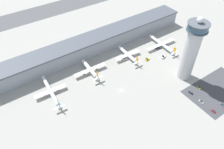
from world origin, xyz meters
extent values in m
plane|color=#9E9B93|center=(0.00, 0.00, 0.00)|extent=(1000.00, 1000.00, 0.00)
cube|color=#9399A3|center=(0.00, 70.00, 8.63)|extent=(266.64, 22.00, 17.26)
cube|color=#4C515B|center=(0.00, 70.00, 18.06)|extent=(266.64, 25.00, 1.60)
cube|color=#515154|center=(0.00, 194.91, 0.00)|extent=(399.95, 44.00, 0.01)
cylinder|color=#BCBCC1|center=(64.69, -19.49, 26.93)|extent=(13.66, 13.66, 53.85)
cylinder|color=#565B66|center=(64.69, -19.49, 54.25)|extent=(19.21, 19.21, 0.80)
cylinder|color=#334C60|center=(64.69, -19.49, 57.51)|extent=(17.67, 17.67, 5.71)
cylinder|color=#565B66|center=(64.69, -19.49, 60.86)|extent=(19.21, 19.21, 1.00)
sphere|color=white|center=(64.69, -19.49, 64.18)|extent=(5.64, 5.64, 5.64)
cube|color=#424247|center=(77.38, -53.06, 0.00)|extent=(64.00, 40.00, 0.01)
cylinder|color=silver|center=(-57.89, 33.27, 4.12)|extent=(5.36, 37.71, 3.49)
cone|color=silver|center=(-56.87, 53.61, 4.12)|extent=(3.64, 3.31, 3.49)
cone|color=silver|center=(-58.93, 12.41, 4.12)|extent=(3.35, 4.34, 3.14)
cube|color=silver|center=(-57.85, 34.02, 3.51)|extent=(30.76, 5.92, 0.44)
cylinder|color=#A8A8B2|center=(-64.21, 35.34, 2.45)|extent=(2.11, 3.93, 1.92)
cylinder|color=#A8A8B2|center=(-51.39, 34.70, 2.45)|extent=(2.11, 3.93, 1.92)
cube|color=#197FB2|center=(-58.97, 11.57, 8.65)|extent=(0.44, 2.81, 5.58)
cube|color=silver|center=(-58.99, 11.17, 4.47)|extent=(9.86, 2.49, 0.24)
cylinder|color=black|center=(-57.01, 50.84, 1.19)|extent=(0.28, 0.28, 2.37)
cylinder|color=black|center=(-55.45, 33.10, 1.19)|extent=(0.28, 0.28, 2.37)
cylinder|color=black|center=(-60.33, 33.34, 1.19)|extent=(0.28, 0.28, 2.37)
cylinder|color=white|center=(-12.17, 38.50, 4.64)|extent=(4.75, 24.68, 3.94)
cone|color=white|center=(-11.70, 52.54, 4.64)|extent=(4.05, 3.67, 3.94)
cone|color=white|center=(-12.65, 23.86, 4.64)|extent=(3.70, 4.84, 3.54)
cube|color=white|center=(-12.15, 38.99, 3.95)|extent=(35.66, 5.58, 0.44)
cylinder|color=#A8A8B2|center=(-19.58, 40.24, 2.76)|extent=(2.31, 4.40, 2.16)
cylinder|color=#A8A8B2|center=(-4.66, 39.74, 2.76)|extent=(2.31, 4.40, 2.16)
cube|color=orange|center=(-12.68, 22.92, 9.75)|extent=(0.39, 2.81, 6.30)
cube|color=white|center=(-12.70, 22.52, 5.03)|extent=(11.08, 2.36, 0.24)
cylinder|color=black|center=(-11.80, 49.57, 1.33)|extent=(0.28, 0.28, 2.67)
cylinder|color=black|center=(-9.42, 38.10, 1.33)|extent=(0.28, 0.28, 2.67)
cylinder|color=black|center=(-14.93, 38.28, 1.33)|extent=(0.28, 0.28, 2.67)
cylinder|color=white|center=(35.20, 36.25, 4.51)|extent=(4.19, 26.94, 3.53)
cone|color=white|center=(35.57, 51.27, 4.51)|extent=(3.61, 3.26, 3.53)
cone|color=white|center=(34.82, 20.71, 4.51)|extent=(3.28, 4.31, 3.18)
cube|color=white|center=(35.22, 36.79, 3.89)|extent=(31.55, 5.17, 0.44)
cylinder|color=#A8A8B2|center=(28.64, 37.95, 2.82)|extent=(2.04, 3.93, 1.94)
cylinder|color=#A8A8B2|center=(41.84, 37.63, 2.82)|extent=(2.04, 3.93, 1.94)
cube|color=orange|center=(34.80, 19.86, 9.10)|extent=(0.37, 2.81, 5.65)
cube|color=white|center=(34.79, 19.46, 4.86)|extent=(9.93, 2.24, 0.24)
cylinder|color=black|center=(35.50, 48.48, 1.37)|extent=(0.28, 0.28, 2.74)
cylinder|color=black|center=(37.67, 35.93, 1.37)|extent=(0.28, 0.28, 2.74)
cylinder|color=black|center=(32.73, 36.05, 1.37)|extent=(0.28, 0.28, 2.74)
cylinder|color=white|center=(81.15, 30.40, 4.03)|extent=(4.51, 35.48, 3.51)
cone|color=white|center=(81.69, 49.67, 4.03)|extent=(3.60, 3.26, 3.51)
cone|color=white|center=(80.60, 10.60, 4.03)|extent=(3.28, 4.31, 3.16)
cube|color=white|center=(81.17, 31.10, 3.42)|extent=(41.73, 5.57, 0.44)
cylinder|color=#A8A8B2|center=(72.46, 32.35, 2.35)|extent=(2.04, 3.92, 1.93)
cylinder|color=#A8A8B2|center=(89.94, 31.86, 2.35)|extent=(2.04, 3.92, 1.93)
cube|color=orange|center=(80.57, 9.75, 8.60)|extent=(0.38, 2.81, 5.62)
cube|color=white|center=(80.56, 9.35, 4.38)|extent=(9.89, 2.28, 0.24)
cylinder|color=black|center=(81.62, 46.89, 1.14)|extent=(0.28, 0.28, 2.28)
cylinder|color=black|center=(83.61, 30.24, 1.14)|extent=(0.28, 0.28, 2.28)
cylinder|color=black|center=(78.69, 30.37, 1.14)|extent=(0.28, 0.28, 2.28)
cube|color=black|center=(68.66, 13.85, 0.06)|extent=(5.70, 3.22, 0.12)
cube|color=silver|center=(68.66, 13.85, 0.83)|extent=(6.73, 3.50, 1.66)
cube|color=#232D38|center=(68.03, 13.73, 2.33)|extent=(2.27, 2.41, 1.36)
cube|color=black|center=(50.80, 20.94, 0.06)|extent=(4.84, 2.72, 0.12)
cube|color=gold|center=(50.80, 20.94, 0.69)|extent=(5.73, 2.89, 1.39)
cube|color=#232D38|center=(50.25, 20.89, 1.95)|extent=(1.85, 2.25, 1.14)
cube|color=black|center=(75.75, 30.12, 0.06)|extent=(4.87, 4.92, 0.12)
cube|color=#2D333D|center=(75.75, 30.12, 0.84)|extent=(5.55, 5.63, 1.67)
cube|color=#232D38|center=(75.37, 30.51, 2.35)|extent=(2.65, 2.64, 1.37)
cube|color=black|center=(31.16, 35.88, 0.06)|extent=(5.16, 3.99, 0.12)
cube|color=silver|center=(31.16, 35.88, 0.72)|extent=(6.00, 4.44, 1.43)
cube|color=#232D38|center=(30.66, 36.11, 2.02)|extent=(2.37, 2.57, 1.17)
cube|color=black|center=(52.30, -40.28, 0.06)|extent=(1.87, 3.85, 0.12)
cube|color=black|center=(52.30, -40.28, 0.38)|extent=(1.96, 4.57, 0.76)
cube|color=#232D38|center=(52.31, -40.40, 1.08)|extent=(1.68, 2.53, 0.63)
cube|color=black|center=(51.77, -66.09, 0.06)|extent=(1.86, 3.55, 0.12)
cube|color=red|center=(51.77, -66.09, 0.42)|extent=(1.95, 4.22, 0.85)
cube|color=#232D38|center=(51.77, -66.20, 1.20)|extent=(1.68, 2.33, 0.69)
cube|color=black|center=(51.63, -53.05, 0.06)|extent=(1.95, 4.11, 0.12)
cube|color=silver|center=(51.63, -53.05, 0.40)|extent=(2.06, 4.88, 0.81)
cube|color=#232D38|center=(51.63, -52.93, 1.14)|extent=(1.74, 2.71, 0.66)
cube|color=black|center=(64.19, -40.09, 0.06)|extent=(1.80, 3.67, 0.12)
cube|color=gold|center=(64.19, -40.09, 0.42)|extent=(1.90, 4.36, 0.84)
cube|color=#232D38|center=(64.18, -40.19, 1.18)|extent=(1.61, 2.42, 0.69)
cube|color=black|center=(64.39, -66.14, 0.06)|extent=(1.94, 3.71, 0.12)
cube|color=slate|center=(64.39, -66.14, 0.42)|extent=(2.04, 4.40, 0.85)
cube|color=#232D38|center=(64.39, -66.04, 1.19)|extent=(1.74, 2.45, 0.69)
camera|label=1|loc=(-87.98, -112.96, 155.25)|focal=35.00mm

